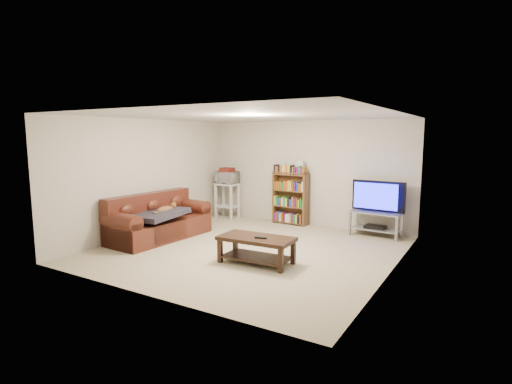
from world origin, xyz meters
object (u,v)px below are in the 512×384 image
Objects in this scene: sofa at (157,223)px; coffee_table at (256,245)px; bookshelf at (290,197)px; tv_stand at (376,220)px.

sofa reaches higher than coffee_table.
coffee_table is 3.06m from bookshelf.
bookshelf reaches higher than sofa.
tv_stand is at bearing 64.02° from coffee_table.
tv_stand is at bearing -0.94° from bookshelf.
bookshelf is (-0.83, 2.93, 0.33)m from coffee_table.
sofa is 2.58m from coffee_table.
tv_stand is (1.20, 2.79, 0.04)m from coffee_table.
tv_stand is at bearing 35.78° from sofa.
bookshelf is (1.72, 2.57, 0.31)m from sofa.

